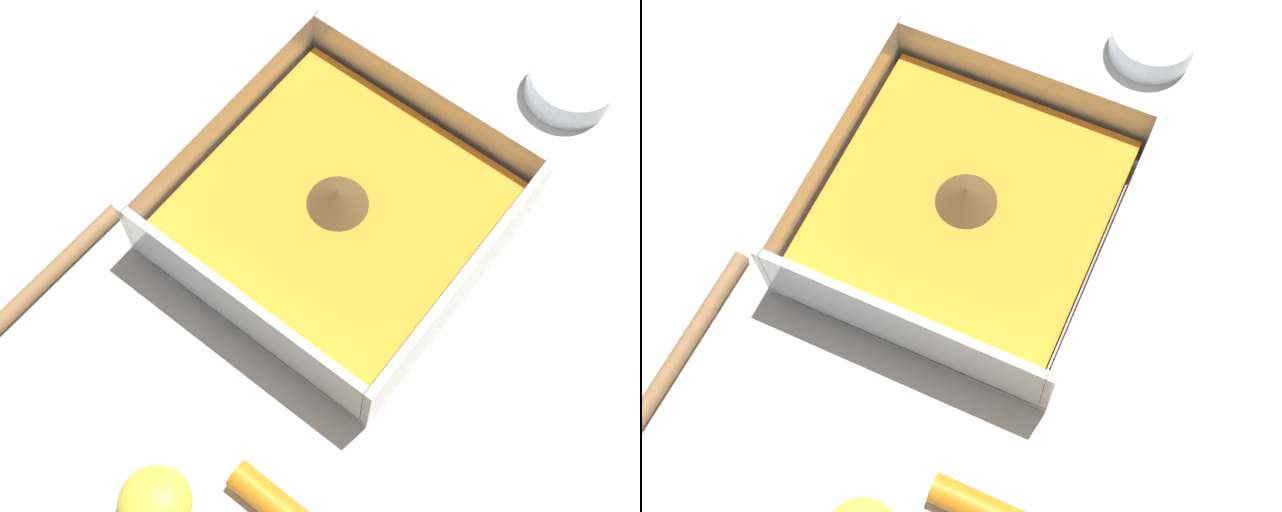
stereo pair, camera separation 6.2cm
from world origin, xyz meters
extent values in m
plane|color=beige|center=(0.00, 0.00, 0.00)|extent=(4.00, 4.00, 0.00)
cube|color=silver|center=(0.01, 0.00, 0.00)|extent=(0.22, 0.22, 0.01)
cube|color=silver|center=(0.01, 0.11, 0.04)|extent=(0.22, 0.01, 0.06)
cube|color=silver|center=(0.01, -0.11, 0.04)|extent=(0.22, 0.01, 0.06)
cube|color=silver|center=(0.11, 0.00, 0.04)|extent=(0.01, 0.21, 0.06)
cube|color=silver|center=(-0.10, 0.00, 0.04)|extent=(0.01, 0.21, 0.06)
cube|color=orange|center=(0.01, 0.00, 0.02)|extent=(0.20, 0.20, 0.03)
cone|color=brown|center=(0.01, 0.00, 0.05)|extent=(0.05, 0.05, 0.02)
cylinder|color=silver|center=(0.22, -0.07, 0.01)|extent=(0.07, 0.07, 0.03)
cylinder|color=brown|center=(0.22, -0.07, 0.01)|extent=(0.06, 0.06, 0.01)
cylinder|color=olive|center=(-0.18, 0.14, 0.01)|extent=(0.20, 0.02, 0.01)
camera|label=1|loc=(-0.23, -0.17, 0.60)|focal=50.00mm
camera|label=2|loc=(-0.27, -0.12, 0.60)|focal=50.00mm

